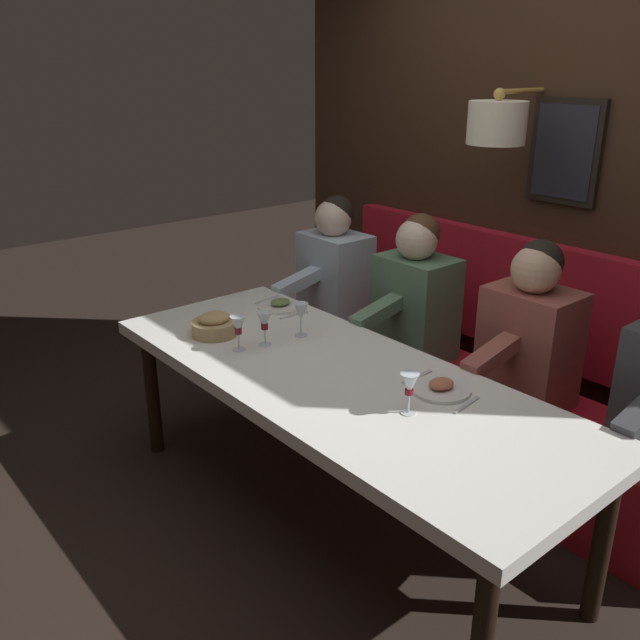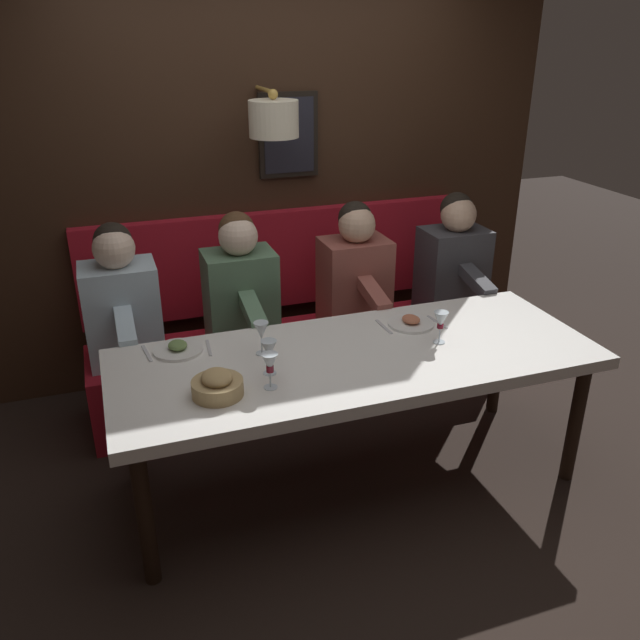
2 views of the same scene
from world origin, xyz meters
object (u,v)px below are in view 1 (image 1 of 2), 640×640
(wine_glass_3, at_px, (264,322))
(bread_bowl, at_px, (215,325))
(wine_glass_2, at_px, (238,326))
(wine_glass_0, at_px, (409,385))
(diner_far, at_px, (334,266))
(diner_near, at_px, (530,330))
(diner_middle, at_px, (415,293))
(wine_glass_1, at_px, (301,313))
(dining_table, at_px, (336,387))

(wine_glass_3, xyz_separation_m, bread_bowl, (-0.11, 0.26, -0.07))
(wine_glass_2, bearing_deg, wine_glass_0, -80.30)
(diner_far, bearing_deg, wine_glass_0, -121.80)
(wine_glass_0, height_order, wine_glass_3, same)
(diner_near, relative_size, diner_middle, 1.00)
(diner_far, relative_size, wine_glass_2, 4.82)
(wine_glass_1, bearing_deg, wine_glass_0, -101.24)
(diner_far, distance_m, wine_glass_1, 0.95)
(wine_glass_1, bearing_deg, diner_near, -46.60)
(wine_glass_0, relative_size, wine_glass_2, 1.00)
(diner_middle, distance_m, wine_glass_0, 1.20)
(diner_far, distance_m, wine_glass_2, 1.19)
(diner_middle, xyz_separation_m, wine_glass_0, (-0.90, -0.79, 0.04))
(wine_glass_2, xyz_separation_m, wine_glass_3, (0.12, -0.03, 0.00))
(diner_near, xyz_separation_m, diner_far, (0.00, 1.37, 0.00))
(wine_glass_1, relative_size, wine_glass_2, 1.00)
(diner_middle, xyz_separation_m, wine_glass_1, (-0.73, 0.06, 0.04))
(dining_table, height_order, diner_far, diner_far)
(dining_table, height_order, wine_glass_1, wine_glass_1)
(diner_middle, bearing_deg, bread_bowl, 162.02)
(wine_glass_1, xyz_separation_m, bread_bowl, (-0.31, 0.27, -0.07))
(wine_glass_0, xyz_separation_m, wine_glass_3, (-0.03, 0.88, -0.00))
(wine_glass_0, height_order, wine_glass_2, same)
(diner_near, height_order, wine_glass_2, diner_near)
(dining_table, bearing_deg, wine_glass_0, -92.91)
(diner_middle, height_order, diner_far, same)
(wine_glass_1, relative_size, bread_bowl, 0.75)
(diner_middle, xyz_separation_m, diner_far, (0.00, 0.66, 0.00))
(dining_table, bearing_deg, bread_bowl, 103.11)
(dining_table, height_order, bread_bowl, bread_bowl)
(dining_table, relative_size, wine_glass_1, 14.21)
(dining_table, height_order, wine_glass_0, wine_glass_0)
(diner_middle, distance_m, diner_far, 0.66)
(wine_glass_0, bearing_deg, diner_far, 58.20)
(diner_near, relative_size, wine_glass_3, 4.82)
(wine_glass_2, height_order, wine_glass_3, same)
(diner_middle, bearing_deg, diner_far, 90.00)
(diner_middle, height_order, wine_glass_2, diner_middle)
(diner_near, distance_m, diner_far, 1.37)
(dining_table, xyz_separation_m, diner_middle, (0.88, 0.36, 0.14))
(wine_glass_0, relative_size, bread_bowl, 0.75)
(wine_glass_0, bearing_deg, diner_near, 5.31)
(wine_glass_1, xyz_separation_m, wine_glass_2, (-0.33, 0.05, -0.00))
(diner_far, relative_size, bread_bowl, 3.60)
(diner_middle, relative_size, wine_glass_0, 4.82)
(wine_glass_3, relative_size, bread_bowl, 0.75)
(dining_table, height_order, wine_glass_3, wine_glass_3)
(diner_near, distance_m, wine_glass_1, 1.07)
(dining_table, height_order, diner_middle, diner_middle)
(diner_near, xyz_separation_m, wine_glass_3, (-0.93, 0.79, 0.04))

